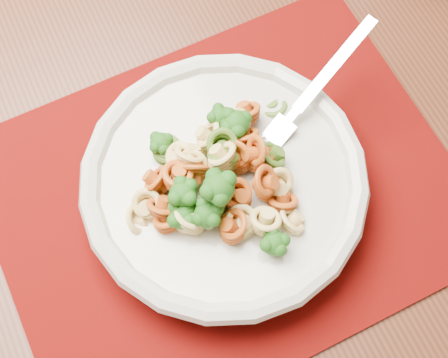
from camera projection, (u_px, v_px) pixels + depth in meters
dining_table at (172, 205)px, 0.72m from camera, size 1.35×0.92×0.72m
placemat at (225, 195)px, 0.61m from camera, size 0.46×0.37×0.00m
pasta_bowl at (224, 183)px, 0.58m from camera, size 0.27×0.27×0.05m
pasta_broccoli_heap at (224, 177)px, 0.56m from camera, size 0.23×0.23×0.06m
fork at (280, 131)px, 0.58m from camera, size 0.18×0.08×0.08m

